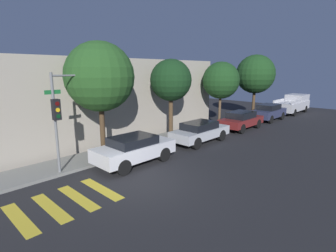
# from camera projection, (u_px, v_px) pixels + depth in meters

# --- Properties ---
(ground_plane) EXTENTS (60.00, 60.00, 0.00)m
(ground_plane) POSITION_uv_depth(u_px,v_px,m) (142.00, 183.00, 11.12)
(ground_plane) COLOR black
(sidewalk) EXTENTS (26.00, 2.18, 0.14)m
(sidewalk) POSITION_uv_depth(u_px,v_px,m) (90.00, 159.00, 14.01)
(sidewalk) COLOR slate
(sidewalk) RESTS_ON ground
(building_row) EXTENTS (26.00, 6.00, 5.45)m
(building_row) POSITION_uv_depth(u_px,v_px,m) (50.00, 102.00, 16.49)
(building_row) COLOR #A89E8E
(building_row) RESTS_ON ground
(crosswalk) EXTENTS (3.48, 2.60, 0.00)m
(crosswalk) POSITION_uv_depth(u_px,v_px,m) (65.00, 202.00, 9.53)
(crosswalk) COLOR gold
(crosswalk) RESTS_ON ground
(traffic_light_pole) EXTENTS (2.72, 0.56, 4.63)m
(traffic_light_pole) POSITION_uv_depth(u_px,v_px,m) (67.00, 104.00, 11.70)
(traffic_light_pole) COLOR slate
(traffic_light_pole) RESTS_ON ground
(sedan_near_corner) EXTENTS (4.22, 1.85, 1.47)m
(sedan_near_corner) POSITION_uv_depth(u_px,v_px,m) (134.00, 149.00, 13.28)
(sedan_near_corner) COLOR silver
(sedan_near_corner) RESTS_ON ground
(sedan_middle) EXTENTS (4.43, 1.76, 1.40)m
(sedan_middle) POSITION_uv_depth(u_px,v_px,m) (200.00, 131.00, 17.18)
(sedan_middle) COLOR #B7BABF
(sedan_middle) RESTS_ON ground
(sedan_far_end) EXTENTS (4.27, 1.82, 1.45)m
(sedan_far_end) POSITION_uv_depth(u_px,v_px,m) (241.00, 120.00, 21.03)
(sedan_far_end) COLOR maroon
(sedan_far_end) RESTS_ON ground
(sedan_tail_of_row) EXTENTS (4.22, 1.77, 1.55)m
(sedan_tail_of_row) POSITION_uv_depth(u_px,v_px,m) (269.00, 112.00, 24.72)
(sedan_tail_of_row) COLOR #2D3351
(sedan_tail_of_row) RESTS_ON ground
(pickup_truck) EXTENTS (5.74, 2.09, 1.97)m
(pickup_truck) POSITION_uv_depth(u_px,v_px,m) (293.00, 104.00, 29.15)
(pickup_truck) COLOR #BCBCC1
(pickup_truck) RESTS_ON ground
(tree_near_corner) EXTENTS (3.59, 3.59, 6.17)m
(tree_near_corner) POSITION_uv_depth(u_px,v_px,m) (100.00, 77.00, 13.45)
(tree_near_corner) COLOR #42301E
(tree_near_corner) RESTS_ON ground
(tree_midblock) EXTENTS (2.76, 2.76, 5.44)m
(tree_midblock) POSITION_uv_depth(u_px,v_px,m) (171.00, 81.00, 17.29)
(tree_midblock) COLOR #4C3823
(tree_midblock) RESTS_ON ground
(tree_far_end) EXTENTS (3.04, 3.04, 5.39)m
(tree_far_end) POSITION_uv_depth(u_px,v_px,m) (221.00, 80.00, 21.58)
(tree_far_end) COLOR brown
(tree_far_end) RESTS_ON ground
(tree_behind_truck) EXTENTS (3.79, 3.79, 6.19)m
(tree_behind_truck) POSITION_uv_depth(u_px,v_px,m) (255.00, 74.00, 25.85)
(tree_behind_truck) COLOR #4C3823
(tree_behind_truck) RESTS_ON ground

